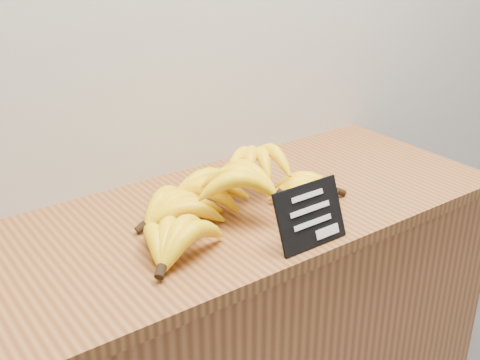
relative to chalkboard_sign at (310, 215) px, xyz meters
name	(u,v)px	position (x,y,z in m)	size (l,w,h in m)	color
counter_top	(227,215)	(-0.05, 0.22, -0.08)	(1.32, 0.54, 0.03)	brown
chalkboard_sign	(310,215)	(0.00, 0.00, 0.00)	(0.16, 0.01, 0.13)	black
banana_pile	(222,195)	(-0.08, 0.20, -0.01)	(0.58, 0.39, 0.12)	yellow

